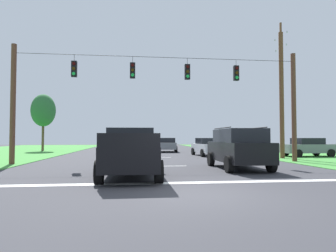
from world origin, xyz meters
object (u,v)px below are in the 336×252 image
object	(u,v)px
distant_car_oncoming	(308,147)
tree_roadside_right	(43,111)
suv_black	(238,148)
utility_pole_mid_right	(282,92)
distant_car_crossing_white	(208,147)
pickup_truck	(130,152)
distant_car_far_parked	(167,145)
overhead_signal_span	(161,99)

from	to	relation	value
distant_car_oncoming	tree_roadside_right	world-z (taller)	tree_roadside_right
suv_black	utility_pole_mid_right	distance (m)	9.61
suv_black	distant_car_oncoming	world-z (taller)	suv_black
tree_roadside_right	distant_car_oncoming	bearing A→B (deg)	-28.11
distant_car_crossing_white	utility_pole_mid_right	bearing A→B (deg)	-40.07
suv_black	distant_car_crossing_white	xyz separation A→B (m)	(1.12, 10.53, -0.27)
pickup_truck	distant_car_far_parked	bearing A→B (deg)	79.30
suv_black	tree_roadside_right	distance (m)	26.85
overhead_signal_span	distant_car_oncoming	world-z (taller)	overhead_signal_span
pickup_truck	tree_roadside_right	distance (m)	26.16
tree_roadside_right	pickup_truck	bearing A→B (deg)	-66.42
tree_roadside_right	overhead_signal_span	bearing A→B (deg)	-55.63
overhead_signal_span	utility_pole_mid_right	xyz separation A→B (m)	(9.34, 2.84, 1.02)
pickup_truck	overhead_signal_span	bearing A→B (deg)	73.53
overhead_signal_span	tree_roadside_right	distance (m)	21.50
pickup_truck	suv_black	xyz separation A→B (m)	(5.32, 2.25, 0.09)
overhead_signal_span	distant_car_crossing_white	xyz separation A→B (m)	(4.67, 6.78, -3.17)
overhead_signal_span	tree_roadside_right	world-z (taller)	overhead_signal_span
suv_black	distant_car_oncoming	bearing A→B (deg)	43.27
distant_car_far_parked	utility_pole_mid_right	xyz separation A→B (m)	(7.33, -11.21, 4.19)
suv_black	distant_car_crossing_white	size ratio (longest dim) A/B	1.09
overhead_signal_span	tree_roadside_right	bearing A→B (deg)	124.37
distant_car_crossing_white	tree_roadside_right	bearing A→B (deg)	146.88
overhead_signal_span	suv_black	size ratio (longest dim) A/B	3.64
distant_car_oncoming	utility_pole_mid_right	world-z (taller)	utility_pole_mid_right
tree_roadside_right	distant_car_crossing_white	bearing A→B (deg)	-33.12
distant_car_crossing_white	tree_roadside_right	size ratio (longest dim) A/B	0.67
distant_car_crossing_white	utility_pole_mid_right	size ratio (longest dim) A/B	0.43
pickup_truck	tree_roadside_right	size ratio (longest dim) A/B	0.82
pickup_truck	tree_roadside_right	xyz separation A→B (m)	(-10.36, 23.73, 3.73)
distant_car_crossing_white	utility_pole_mid_right	distance (m)	7.41
distant_car_crossing_white	tree_roadside_right	world-z (taller)	tree_roadside_right
distant_car_oncoming	tree_roadside_right	distance (m)	28.12
utility_pole_mid_right	overhead_signal_span	bearing A→B (deg)	-163.07
pickup_truck	utility_pole_mid_right	world-z (taller)	utility_pole_mid_right
pickup_truck	utility_pole_mid_right	bearing A→B (deg)	38.51
distant_car_oncoming	tree_roadside_right	bearing A→B (deg)	151.89
overhead_signal_span	distant_car_crossing_white	bearing A→B (deg)	55.43
overhead_signal_span	utility_pole_mid_right	size ratio (longest dim) A/B	1.72
overhead_signal_span	tree_roadside_right	size ratio (longest dim) A/B	2.66
utility_pole_mid_right	suv_black	bearing A→B (deg)	-131.29
pickup_truck	distant_car_far_parked	distance (m)	20.41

